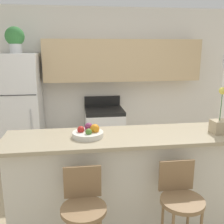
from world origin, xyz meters
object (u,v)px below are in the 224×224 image
at_px(orchid_vase, 219,123).
at_px(trash_bin, 57,158).
at_px(fruit_bowl, 88,133).
at_px(bar_stool_right, 180,200).
at_px(potted_plant_on_fridge, 15,38).
at_px(stove_range, 104,135).
at_px(bar_stool_left, 84,209).
at_px(refrigerator, 21,112).

height_order(orchid_vase, trash_bin, orchid_vase).
bearing_deg(orchid_vase, fruit_bowl, 176.84).
xyz_separation_m(bar_stool_right, potted_plant_on_fridge, (-1.71, 2.29, 1.40)).
xyz_separation_m(stove_range, fruit_bowl, (-0.35, -1.79, 0.64)).
bearing_deg(bar_stool_left, orchid_vase, 18.08).
xyz_separation_m(bar_stool_left, fruit_bowl, (0.08, 0.52, 0.47)).
relative_size(bar_stool_right, potted_plant_on_fridge, 2.45).
bearing_deg(stove_range, trash_bin, -162.61).
bearing_deg(bar_stool_right, orchid_vase, 38.93).
height_order(bar_stool_left, bar_stool_right, same).
height_order(stove_range, bar_stool_left, stove_range).
relative_size(refrigerator, trash_bin, 4.77).
distance_m(refrigerator, bar_stool_right, 2.87).
bearing_deg(orchid_vase, potted_plant_on_fridge, 141.06).
xyz_separation_m(bar_stool_right, orchid_vase, (0.56, 0.45, 0.54)).
bearing_deg(stove_range, potted_plant_on_fridge, -178.98).
distance_m(bar_stool_left, orchid_vase, 1.55).
distance_m(orchid_vase, trash_bin, 2.57).
relative_size(bar_stool_right, fruit_bowl, 3.16).
bearing_deg(stove_range, refrigerator, -178.97).
relative_size(stove_range, bar_stool_right, 1.13).
relative_size(bar_stool_right, trash_bin, 2.48).
bearing_deg(potted_plant_on_fridge, stove_range, 1.02).
relative_size(refrigerator, potted_plant_on_fridge, 4.70).
xyz_separation_m(bar_stool_left, bar_stool_right, (0.82, 0.00, 0.00)).
bearing_deg(fruit_bowl, bar_stool_left, -98.46).
bearing_deg(trash_bin, potted_plant_on_fridge, 157.25).
height_order(bar_stool_left, trash_bin, bar_stool_left).
height_order(refrigerator, orchid_vase, refrigerator).
relative_size(potted_plant_on_fridge, orchid_vase, 0.83).
bearing_deg(fruit_bowl, trash_bin, 105.86).
bearing_deg(stove_range, orchid_vase, -62.86).
bearing_deg(bar_stool_left, fruit_bowl, 81.54).
distance_m(stove_range, bar_stool_right, 2.35).
relative_size(stove_range, fruit_bowl, 3.59).
bearing_deg(bar_stool_left, potted_plant_on_fridge, 111.31).
bearing_deg(fruit_bowl, bar_stool_right, -35.07).
height_order(potted_plant_on_fridge, fruit_bowl, potted_plant_on_fridge).
distance_m(potted_plant_on_fridge, fruit_bowl, 2.22).
bearing_deg(bar_stool_left, trash_bin, 99.89).
relative_size(potted_plant_on_fridge, trash_bin, 1.02).
xyz_separation_m(orchid_vase, trash_bin, (-1.74, 1.61, -0.98)).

